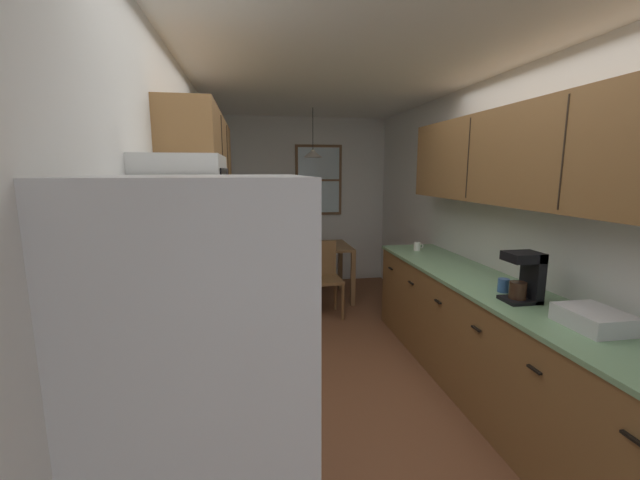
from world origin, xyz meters
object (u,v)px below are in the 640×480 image
Objects in this scene: dining_table at (313,254)px; mug_by_coffeemaker at (417,246)px; storage_canister at (222,283)px; trash_bin at (262,291)px; microwave_over_range at (186,191)px; mug_spare at (504,285)px; coffee_maker at (526,276)px; dining_chair_near at (323,275)px; dining_chair_far at (305,254)px; table_serving_bowl at (314,244)px; stove_range at (219,403)px; dish_rack at (594,319)px; refrigerator at (211,413)px.

dining_table is 9.18× the size of mug_by_coffeemaker.
trash_bin is at bearing 81.13° from storage_canister.
trash_bin is (0.41, 2.50, -1.30)m from microwave_over_range.
dining_table is at bearing 70.30° from microwave_over_range.
microwave_over_range is at bearing -137.73° from mug_by_coffeemaker.
mug_spare is (1.67, -2.12, 0.60)m from trash_bin.
coffee_maker is (1.67, -2.34, 0.72)m from trash_bin.
dining_chair_far is at bearing 92.71° from dining_chair_near.
stove_range is at bearing -108.20° from table_serving_bowl.
microwave_over_range reaches higher than stove_range.
mug_by_coffeemaker is (0.95, -1.27, 0.31)m from dining_table.
microwave_over_range is at bearing -175.57° from coffee_maker.
dining_chair_far is 2.65× the size of dish_rack.
stove_range is 2.13m from dish_rack.
table_serving_bowl is at bearing 106.84° from dish_rack.
dining_table is at bearing 91.83° from table_serving_bowl.
refrigerator reaches higher than dining_table.
stove_range is 0.78m from storage_canister.
dining_chair_near is 2.71× the size of coffee_maker.
storage_canister is (-0.99, -3.19, 0.50)m from dining_chair_far.
refrigerator is 8.21× the size of table_serving_bowl.
dish_rack is at bearing -73.16° from table_serving_bowl.
microwave_over_range is 5.20× the size of mug_spare.
refrigerator reaches higher than mug_by_coffeemaker.
dining_table is 8.55× the size of mug_spare.
dining_chair_far reaches higher than table_serving_bowl.
microwave_over_range is 0.67× the size of dining_chair_near.
microwave_over_range is at bearing -109.70° from dining_table.
table_serving_bowl is (0.98, 3.81, -0.09)m from refrigerator.
dining_table is at bearing -87.35° from dining_chair_far.
dish_rack is (1.75, -2.80, 0.60)m from trash_bin.
dining_chair_near is 0.62m from table_serving_bowl.
table_serving_bowl is at bearing 92.87° from dining_chair_near.
microwave_over_range is 0.67× the size of dining_chair_far.
refrigerator is at bearing -168.51° from dish_rack.
microwave_over_range is 3.02m from dining_chair_near.
dining_chair_far is 7.79× the size of mug_spare.
storage_canister is 2.73m from table_serving_bowl.
trash_bin is at bearing -137.64° from dining_table.
mug_by_coffeemaker is (-0.01, 1.73, -0.13)m from coffee_maker.
storage_canister is (-1.05, -1.97, 0.50)m from dining_chair_near.
mug_by_coffeemaker is (0.97, -1.88, 0.45)m from dining_chair_far.
mug_spare reaches higher than dining_table.
microwave_over_range is 2.99× the size of storage_canister.
trash_bin is (0.25, 3.21, -0.52)m from refrigerator.
dining_chair_far is at bearing 72.71° from storage_canister.
stove_range is 2.75m from dining_chair_near.
dining_chair_far is 0.73m from table_serving_bowl.
dining_chair_far is at bearing 117.35° from mug_by_coffeemaker.
microwave_over_range is 3.41m from table_serving_bowl.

